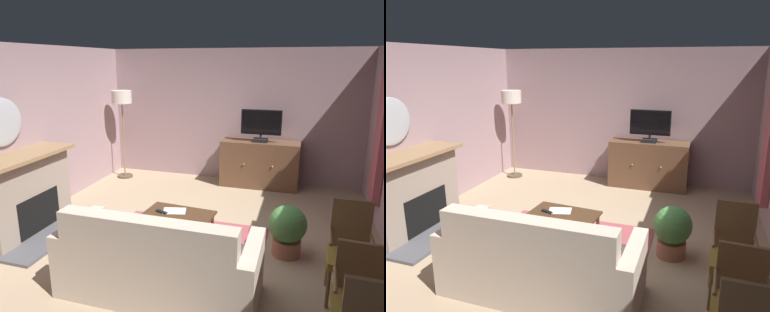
{
  "view_description": "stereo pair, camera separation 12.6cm",
  "coord_description": "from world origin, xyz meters",
  "views": [
    {
      "loc": [
        1.38,
        -4.15,
        2.34
      ],
      "look_at": [
        -0.04,
        0.41,
        1.09
      ],
      "focal_mm": 33.9,
      "sensor_mm": 36.0,
      "label": 1
    },
    {
      "loc": [
        1.5,
        -4.12,
        2.34
      ],
      "look_at": [
        -0.04,
        0.41,
        1.09
      ],
      "focal_mm": 33.9,
      "sensor_mm": 36.0,
      "label": 2
    }
  ],
  "objects": [
    {
      "name": "folded_newspaper",
      "position": [
        -0.18,
        0.07,
        0.41
      ],
      "size": [
        0.34,
        0.29,
        0.01
      ],
      "primitive_type": "cube",
      "rotation": [
        0.0,
        0.0,
        0.24
      ],
      "color": "silver",
      "rests_on": "coffee_table"
    },
    {
      "name": "side_chair_tucked_against_wall",
      "position": [
        1.91,
        -0.58,
        0.53
      ],
      "size": [
        0.43,
        0.46,
        1.01
      ],
      "color": "olive",
      "rests_on": "ground_plane"
    },
    {
      "name": "sofa_floral",
      "position": [
        0.07,
        -1.14,
        0.33
      ],
      "size": [
        2.03,
        0.85,
        0.96
      ],
      "color": "#C6B29E",
      "rests_on": "ground_plane"
    },
    {
      "name": "potted_plant_on_hearth_side",
      "position": [
        1.29,
        0.09,
        0.35
      ],
      "size": [
        0.47,
        0.47,
        0.65
      ],
      "color": "#99664C",
      "rests_on": "ground_plane"
    },
    {
      "name": "floor_lamp",
      "position": [
        -2.11,
        2.34,
        1.49
      ],
      "size": [
        0.4,
        0.4,
        1.79
      ],
      "color": "#4C4233",
      "rests_on": "ground_plane"
    },
    {
      "name": "ground_plane",
      "position": [
        0.0,
        0.0,
        -0.02
      ],
      "size": [
        5.61,
        6.41,
        0.04
      ],
      "primitive_type": "cube",
      "color": "tan"
    },
    {
      "name": "television",
      "position": [
        0.63,
        2.55,
        1.21
      ],
      "size": [
        0.74,
        0.2,
        0.6
      ],
      "color": "black",
      "rests_on": "tv_cabinet"
    },
    {
      "name": "tv_cabinet",
      "position": [
        0.63,
        2.6,
        0.42
      ],
      "size": [
        1.46,
        0.56,
        0.89
      ],
      "color": "#402A1C",
      "rests_on": "ground_plane"
    },
    {
      "name": "tv_remote",
      "position": [
        -0.33,
        -0.03,
        0.41
      ],
      "size": [
        0.18,
        0.11,
        0.02
      ],
      "primitive_type": "cube",
      "rotation": [
        0.0,
        0.0,
        5.91
      ],
      "color": "black",
      "rests_on": "coffee_table"
    },
    {
      "name": "wall_mirror_oval",
      "position": [
        -2.47,
        -0.34,
        1.55
      ],
      "size": [
        0.06,
        0.72,
        0.66
      ],
      "primitive_type": "ellipsoid",
      "color": "#B2B7BF"
    },
    {
      "name": "fireplace",
      "position": [
        -2.23,
        -0.34,
        0.54
      ],
      "size": [
        0.94,
        1.61,
        1.13
      ],
      "color": "#4C4C51",
      "rests_on": "ground_plane"
    },
    {
      "name": "wall_back",
      "position": [
        0.0,
        2.95,
        1.3
      ],
      "size": [
        5.61,
        0.1,
        2.59
      ],
      "primitive_type": "cube",
      "color": "gray",
      "rests_on": "ground_plane"
    },
    {
      "name": "coffee_table",
      "position": [
        -0.11,
        0.03,
        0.35
      ],
      "size": [
        0.94,
        0.57,
        0.4
      ],
      "color": "#422B19",
      "rests_on": "ground_plane"
    },
    {
      "name": "rug_central",
      "position": [
        -0.04,
        -0.13,
        0.01
      ],
      "size": [
        2.11,
        1.76,
        0.01
      ],
      "primitive_type": "cube",
      "color": "#9E474C",
      "rests_on": "ground_plane"
    },
    {
      "name": "side_chair_mid_row",
      "position": [
        1.91,
        -1.35,
        0.5
      ],
      "size": [
        0.46,
        0.47,
        0.92
      ],
      "color": "olive",
      "rests_on": "ground_plane"
    },
    {
      "name": "wall_left",
      "position": [
        -2.55,
        0.0,
        1.3
      ],
      "size": [
        0.1,
        6.41,
        2.59
      ],
      "primitive_type": "cube",
      "color": "gray",
      "rests_on": "ground_plane"
    }
  ]
}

